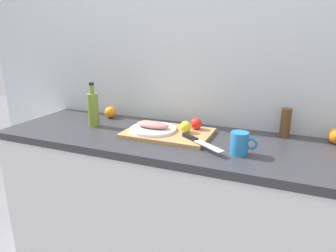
{
  "coord_description": "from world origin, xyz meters",
  "views": [
    {
      "loc": [
        0.53,
        -1.41,
        1.42
      ],
      "look_at": [
        -0.08,
        0.03,
        0.95
      ],
      "focal_mm": 32.37,
      "sensor_mm": 36.0,
      "label": 1
    }
  ],
  "objects_px": {
    "olive_oil_bottle": "(93,109)",
    "chef_knife": "(197,140)",
    "fish_fillet": "(153,125)",
    "pepper_mill": "(286,123)",
    "lemon_0": "(186,127)",
    "coffee_mug_0": "(240,143)",
    "cutting_board": "(168,133)",
    "white_plate": "(153,129)"
  },
  "relations": [
    {
      "from": "olive_oil_bottle",
      "to": "chef_knife",
      "type": "bearing_deg",
      "value": -7.81
    },
    {
      "from": "fish_fillet",
      "to": "pepper_mill",
      "type": "relative_size",
      "value": 1.23
    },
    {
      "from": "lemon_0",
      "to": "coffee_mug_0",
      "type": "height_order",
      "value": "coffee_mug_0"
    },
    {
      "from": "chef_knife",
      "to": "olive_oil_bottle",
      "type": "relative_size",
      "value": 0.97
    },
    {
      "from": "cutting_board",
      "to": "olive_oil_bottle",
      "type": "bearing_deg",
      "value": -178.51
    },
    {
      "from": "cutting_board",
      "to": "lemon_0",
      "type": "relative_size",
      "value": 7.35
    },
    {
      "from": "cutting_board",
      "to": "pepper_mill",
      "type": "height_order",
      "value": "pepper_mill"
    },
    {
      "from": "fish_fillet",
      "to": "coffee_mug_0",
      "type": "height_order",
      "value": "coffee_mug_0"
    },
    {
      "from": "white_plate",
      "to": "lemon_0",
      "type": "bearing_deg",
      "value": 12.02
    },
    {
      "from": "fish_fillet",
      "to": "pepper_mill",
      "type": "distance_m",
      "value": 0.7
    },
    {
      "from": "chef_knife",
      "to": "cutting_board",
      "type": "bearing_deg",
      "value": -172.68
    },
    {
      "from": "chef_knife",
      "to": "coffee_mug_0",
      "type": "height_order",
      "value": "coffee_mug_0"
    },
    {
      "from": "pepper_mill",
      "to": "coffee_mug_0",
      "type": "bearing_deg",
      "value": -117.56
    },
    {
      "from": "white_plate",
      "to": "coffee_mug_0",
      "type": "bearing_deg",
      "value": -13.22
    },
    {
      "from": "chef_knife",
      "to": "olive_oil_bottle",
      "type": "height_order",
      "value": "olive_oil_bottle"
    },
    {
      "from": "fish_fillet",
      "to": "coffee_mug_0",
      "type": "relative_size",
      "value": 1.57
    },
    {
      "from": "cutting_board",
      "to": "white_plate",
      "type": "bearing_deg",
      "value": -168.25
    },
    {
      "from": "olive_oil_bottle",
      "to": "coffee_mug_0",
      "type": "height_order",
      "value": "olive_oil_bottle"
    },
    {
      "from": "chef_knife",
      "to": "lemon_0",
      "type": "relative_size",
      "value": 4.05
    },
    {
      "from": "fish_fillet",
      "to": "chef_knife",
      "type": "bearing_deg",
      "value": -17.37
    },
    {
      "from": "chef_knife",
      "to": "lemon_0",
      "type": "xyz_separation_m",
      "value": [
        -0.1,
        0.12,
        0.02
      ]
    },
    {
      "from": "cutting_board",
      "to": "coffee_mug_0",
      "type": "relative_size",
      "value": 3.79
    },
    {
      "from": "cutting_board",
      "to": "lemon_0",
      "type": "bearing_deg",
      "value": 12.26
    },
    {
      "from": "olive_oil_bottle",
      "to": "pepper_mill",
      "type": "distance_m",
      "value": 1.08
    },
    {
      "from": "cutting_board",
      "to": "chef_knife",
      "type": "xyz_separation_m",
      "value": [
        0.19,
        -0.1,
        0.02
      ]
    },
    {
      "from": "lemon_0",
      "to": "pepper_mill",
      "type": "height_order",
      "value": "pepper_mill"
    },
    {
      "from": "olive_oil_bottle",
      "to": "fish_fillet",
      "type": "bearing_deg",
      "value": -0.72
    },
    {
      "from": "white_plate",
      "to": "fish_fillet",
      "type": "relative_size",
      "value": 1.33
    },
    {
      "from": "chef_knife",
      "to": "coffee_mug_0",
      "type": "bearing_deg",
      "value": 27.83
    },
    {
      "from": "white_plate",
      "to": "fish_fillet",
      "type": "bearing_deg",
      "value": 90.0
    },
    {
      "from": "cutting_board",
      "to": "pepper_mill",
      "type": "relative_size",
      "value": 2.96
    },
    {
      "from": "chef_knife",
      "to": "pepper_mill",
      "type": "height_order",
      "value": "pepper_mill"
    },
    {
      "from": "pepper_mill",
      "to": "cutting_board",
      "type": "bearing_deg",
      "value": -160.49
    },
    {
      "from": "white_plate",
      "to": "cutting_board",
      "type": "bearing_deg",
      "value": 11.75
    },
    {
      "from": "cutting_board",
      "to": "coffee_mug_0",
      "type": "xyz_separation_m",
      "value": [
        0.41,
        -0.13,
        0.04
      ]
    },
    {
      "from": "white_plate",
      "to": "chef_knife",
      "type": "bearing_deg",
      "value": -17.37
    },
    {
      "from": "pepper_mill",
      "to": "lemon_0",
      "type": "bearing_deg",
      "value": -159.15
    },
    {
      "from": "cutting_board",
      "to": "olive_oil_bottle",
      "type": "xyz_separation_m",
      "value": [
        -0.47,
        -0.01,
        0.09
      ]
    },
    {
      "from": "fish_fillet",
      "to": "chef_knife",
      "type": "distance_m",
      "value": 0.29
    },
    {
      "from": "coffee_mug_0",
      "to": "pepper_mill",
      "type": "xyz_separation_m",
      "value": [
        0.18,
        0.34,
        0.02
      ]
    },
    {
      "from": "chef_knife",
      "to": "coffee_mug_0",
      "type": "relative_size",
      "value": 2.09
    },
    {
      "from": "chef_knife",
      "to": "olive_oil_bottle",
      "type": "bearing_deg",
      "value": -152.4
    }
  ]
}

